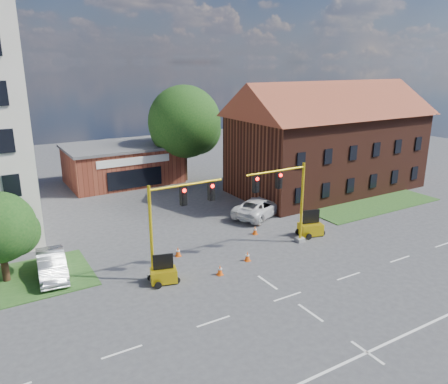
% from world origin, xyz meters
% --- Properties ---
extents(ground, '(120.00, 120.00, 0.00)m').
position_xyz_m(ground, '(0.00, 0.00, 0.00)').
color(ground, '#3F3F41').
rests_on(ground, ground).
extents(grass_verge_ne, '(14.00, 4.00, 0.08)m').
position_xyz_m(grass_verge_ne, '(18.00, 9.00, 0.04)').
color(grass_verge_ne, '#234D1C').
rests_on(grass_verge_ne, ground).
extents(lane_markings, '(60.00, 36.00, 0.01)m').
position_xyz_m(lane_markings, '(0.00, -3.00, 0.01)').
color(lane_markings, white).
rests_on(lane_markings, ground).
extents(brick_shop, '(12.40, 8.40, 4.30)m').
position_xyz_m(brick_shop, '(0.00, 29.98, 2.16)').
color(brick_shop, maroon).
rests_on(brick_shop, ground).
extents(townhouse_row, '(21.00, 11.00, 11.50)m').
position_xyz_m(townhouse_row, '(18.00, 16.00, 5.93)').
color(townhouse_row, '#492015').
rests_on(townhouse_row, ground).
extents(tree_large, '(8.60, 8.19, 10.88)m').
position_xyz_m(tree_large, '(6.92, 27.08, 6.50)').
color(tree_large, '#331D12').
rests_on(tree_large, ground).
extents(tree_nw_front, '(4.58, 4.36, 5.81)m').
position_xyz_m(tree_nw_front, '(-13.78, 10.58, 3.47)').
color(tree_nw_front, '#331D12').
rests_on(tree_nw_front, ground).
extents(signal_mast_west, '(5.30, 0.60, 6.20)m').
position_xyz_m(signal_mast_west, '(-4.36, 6.00, 3.92)').
color(signal_mast_west, '#999993').
rests_on(signal_mast_west, ground).
extents(signal_mast_east, '(5.30, 0.60, 6.20)m').
position_xyz_m(signal_mast_east, '(4.36, 6.00, 3.92)').
color(signal_mast_east, '#999993').
rests_on(signal_mast_east, ground).
extents(trailer_west, '(1.84, 1.47, 1.83)m').
position_xyz_m(trailer_west, '(-5.57, 5.32, 0.57)').
color(trailer_west, yellow).
rests_on(trailer_west, ground).
extents(trailer_east, '(2.04, 1.62, 2.03)m').
position_xyz_m(trailer_east, '(7.53, 6.56, 0.64)').
color(trailer_east, yellow).
rests_on(trailer_east, ground).
extents(cone_a, '(0.40, 0.40, 0.70)m').
position_xyz_m(cone_a, '(-2.04, 4.41, 0.34)').
color(cone_a, '#FF590D').
rests_on(cone_a, ground).
extents(cone_b, '(0.40, 0.40, 0.70)m').
position_xyz_m(cone_b, '(-3.17, 8.38, 0.34)').
color(cone_b, '#FF590D').
rests_on(cone_b, ground).
extents(cone_c, '(0.40, 0.40, 0.70)m').
position_xyz_m(cone_c, '(0.66, 5.24, 0.34)').
color(cone_c, '#FF590D').
rests_on(cone_c, ground).
extents(cone_d, '(0.40, 0.40, 0.70)m').
position_xyz_m(cone_d, '(3.88, 9.00, 0.34)').
color(cone_d, '#FF590D').
rests_on(cone_d, ground).
extents(pickup_white, '(6.62, 5.04, 1.67)m').
position_xyz_m(pickup_white, '(6.73, 12.41, 0.84)').
color(pickup_white, white).
rests_on(pickup_white, ground).
extents(sedan_silver_front, '(2.14, 4.98, 1.59)m').
position_xyz_m(sedan_silver_front, '(-11.39, 9.75, 0.80)').
color(sedan_silver_front, '#B8BBC1').
rests_on(sedan_silver_front, ground).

